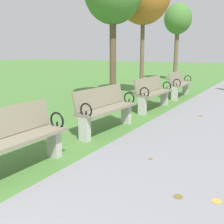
{
  "coord_description": "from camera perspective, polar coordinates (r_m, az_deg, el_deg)",
  "views": [
    {
      "loc": [
        2.38,
        0.2,
        1.62
      ],
      "look_at": [
        -0.05,
        4.24,
        0.55
      ],
      "focal_mm": 43.18,
      "sensor_mm": 36.0,
      "label": 1
    }
  ],
  "objects": [
    {
      "name": "park_bench_2",
      "position": [
        3.8,
        -20.66,
        -5.45
      ],
      "size": [
        0.5,
        1.61,
        0.9
      ],
      "color": "gray",
      "rests_on": "ground"
    },
    {
      "name": "park_bench_3",
      "position": [
        5.49,
        -1.38,
        0.86
      ],
      "size": [
        0.55,
        1.62,
        0.9
      ],
      "color": "gray",
      "rests_on": "ground"
    },
    {
      "name": "park_bench_4",
      "position": [
        7.67,
        8.63,
        4.15
      ],
      "size": [
        0.53,
        1.62,
        0.9
      ],
      "color": "gray",
      "rests_on": "ground"
    },
    {
      "name": "park_bench_5",
      "position": [
        9.96,
        14.07,
        5.88
      ],
      "size": [
        0.54,
        1.62,
        0.9
      ],
      "color": "gray",
      "rests_on": "ground"
    },
    {
      "name": "tree_3",
      "position": [
        15.61,
        13.76,
        18.36
      ],
      "size": [
        1.46,
        1.46,
        4.11
      ],
      "color": "brown",
      "rests_on": "ground"
    },
    {
      "name": "scattered_leaves",
      "position": [
        6.36,
        10.8,
        -2.06
      ],
      "size": [
        4.53,
        13.16,
        0.02
      ],
      "color": "brown",
      "rests_on": "ground"
    }
  ]
}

